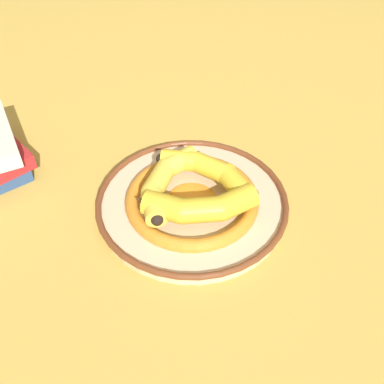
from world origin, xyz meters
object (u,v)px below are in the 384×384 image
at_px(banana_a, 198,207).
at_px(banana_b, 211,172).
at_px(banana_c, 165,180).
at_px(decorative_bowl, 192,202).

xyz_separation_m(banana_a, banana_b, (0.01, 0.08, -0.00)).
bearing_deg(banana_b, banana_c, 49.47).
height_order(banana_a, banana_b, banana_a).
xyz_separation_m(banana_a, banana_c, (-0.06, 0.05, -0.00)).
relative_size(decorative_bowl, banana_b, 1.77).
distance_m(banana_a, banana_c, 0.08).
distance_m(banana_b, banana_c, 0.08).
bearing_deg(banana_a, banana_b, 69.82).
height_order(banana_a, banana_c, banana_a).
height_order(banana_b, banana_c, same).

